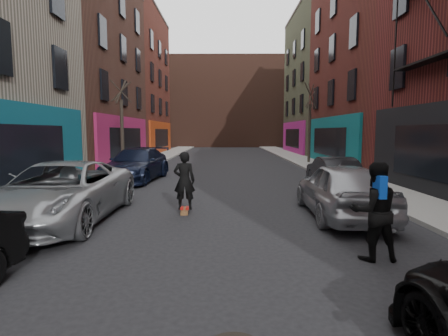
{
  "coord_description": "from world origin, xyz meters",
  "views": [
    {
      "loc": [
        -0.11,
        -2.52,
        2.46
      ],
      "look_at": [
        -0.16,
        5.66,
        1.6
      ],
      "focal_mm": 28.0,
      "sensor_mm": 36.0,
      "label": 1
    }
  ],
  "objects_px": {
    "tree_left_far": "(122,115)",
    "tree_right_far": "(310,117)",
    "skateboarder": "(184,181)",
    "skateboard": "(185,211)",
    "parked_left_end": "(136,164)",
    "parked_right_end": "(333,172)",
    "parked_right_far": "(341,189)",
    "pedestrian": "(374,211)",
    "parked_left_far": "(61,192)"
  },
  "relations": [
    {
      "from": "skateboard",
      "to": "skateboarder",
      "type": "distance_m",
      "value": 0.93
    },
    {
      "from": "tree_right_far",
      "to": "skateboard",
      "type": "height_order",
      "value": "tree_right_far"
    },
    {
      "from": "parked_right_far",
      "to": "skateboarder",
      "type": "xyz_separation_m",
      "value": [
        -4.57,
        0.53,
        0.17
      ]
    },
    {
      "from": "skateboarder",
      "to": "tree_right_far",
      "type": "bearing_deg",
      "value": -119.81
    },
    {
      "from": "tree_left_far",
      "to": "pedestrian",
      "type": "xyz_separation_m",
      "value": [
        8.92,
        -13.98,
        -2.43
      ]
    },
    {
      "from": "skateboard",
      "to": "tree_right_far",
      "type": "bearing_deg",
      "value": 60.19
    },
    {
      "from": "tree_right_far",
      "to": "parked_right_end",
      "type": "height_order",
      "value": "tree_right_far"
    },
    {
      "from": "skateboard",
      "to": "parked_left_far",
      "type": "bearing_deg",
      "value": -166.27
    },
    {
      "from": "parked_right_far",
      "to": "parked_right_end",
      "type": "bearing_deg",
      "value": -102.97
    },
    {
      "from": "parked_left_end",
      "to": "parked_right_end",
      "type": "bearing_deg",
      "value": -7.26
    },
    {
      "from": "parked_left_end",
      "to": "parked_right_end",
      "type": "relative_size",
      "value": 1.35
    },
    {
      "from": "parked_right_far",
      "to": "pedestrian",
      "type": "distance_m",
      "value": 3.39
    },
    {
      "from": "tree_right_far",
      "to": "parked_right_far",
      "type": "distance_m",
      "value": 17.11
    },
    {
      "from": "parked_right_far",
      "to": "tree_right_far",
      "type": "bearing_deg",
      "value": -98.66
    },
    {
      "from": "parked_right_end",
      "to": "tree_right_far",
      "type": "bearing_deg",
      "value": -98.02
    },
    {
      "from": "tree_left_far",
      "to": "pedestrian",
      "type": "distance_m",
      "value": 16.76
    },
    {
      "from": "parked_left_end",
      "to": "tree_left_far",
      "type": "bearing_deg",
      "value": 122.06
    },
    {
      "from": "tree_left_far",
      "to": "skateboarder",
      "type": "distance_m",
      "value": 11.45
    },
    {
      "from": "tree_right_far",
      "to": "pedestrian",
      "type": "height_order",
      "value": "tree_right_far"
    },
    {
      "from": "tree_right_far",
      "to": "parked_left_end",
      "type": "xyz_separation_m",
      "value": [
        -10.8,
        -9.17,
        -2.72
      ]
    },
    {
      "from": "tree_right_far",
      "to": "parked_left_far",
      "type": "bearing_deg",
      "value": -122.17
    },
    {
      "from": "parked_right_far",
      "to": "skateboard",
      "type": "height_order",
      "value": "parked_right_far"
    },
    {
      "from": "parked_left_end",
      "to": "parked_left_far",
      "type": "bearing_deg",
      "value": -84.69
    },
    {
      "from": "tree_left_far",
      "to": "parked_right_end",
      "type": "xyz_separation_m",
      "value": [
        10.8,
        -5.22,
        -2.7
      ]
    },
    {
      "from": "skateboarder",
      "to": "tree_left_far",
      "type": "bearing_deg",
      "value": -69.05
    },
    {
      "from": "parked_left_far",
      "to": "skateboard",
      "type": "height_order",
      "value": "parked_left_far"
    },
    {
      "from": "parked_left_far",
      "to": "parked_right_end",
      "type": "distance_m",
      "value": 10.95
    },
    {
      "from": "parked_left_far",
      "to": "pedestrian",
      "type": "xyz_separation_m",
      "value": [
        7.32,
        -2.81,
        0.13
      ]
    },
    {
      "from": "tree_right_far",
      "to": "pedestrian",
      "type": "bearing_deg",
      "value": -99.89
    },
    {
      "from": "parked_left_end",
      "to": "parked_right_end",
      "type": "height_order",
      "value": "parked_left_end"
    },
    {
      "from": "tree_right_far",
      "to": "parked_right_far",
      "type": "height_order",
      "value": "tree_right_far"
    },
    {
      "from": "parked_right_far",
      "to": "parked_right_end",
      "type": "relative_size",
      "value": 1.15
    },
    {
      "from": "tree_right_far",
      "to": "parked_left_end",
      "type": "relative_size",
      "value": 1.22
    },
    {
      "from": "parked_right_end",
      "to": "pedestrian",
      "type": "relative_size",
      "value": 2.19
    },
    {
      "from": "parked_left_far",
      "to": "parked_right_far",
      "type": "height_order",
      "value": "parked_left_far"
    },
    {
      "from": "tree_right_far",
      "to": "skateboarder",
      "type": "distance_m",
      "value": 17.97
    },
    {
      "from": "tree_left_far",
      "to": "skateboarder",
      "type": "bearing_deg",
      "value": -64.42
    },
    {
      "from": "parked_left_far",
      "to": "skateboarder",
      "type": "bearing_deg",
      "value": 17.8
    },
    {
      "from": "parked_right_end",
      "to": "skateboarder",
      "type": "bearing_deg",
      "value": 39.32
    },
    {
      "from": "parked_right_end",
      "to": "skateboarder",
      "type": "relative_size",
      "value": 2.34
    },
    {
      "from": "tree_left_far",
      "to": "tree_right_far",
      "type": "height_order",
      "value": "tree_right_far"
    },
    {
      "from": "tree_left_far",
      "to": "parked_left_end",
      "type": "xyz_separation_m",
      "value": [
        1.6,
        -3.17,
        -2.57
      ]
    },
    {
      "from": "tree_right_far",
      "to": "parked_left_far",
      "type": "distance_m",
      "value": 20.46
    },
    {
      "from": "tree_left_far",
      "to": "skateboard",
      "type": "bearing_deg",
      "value": -64.42
    },
    {
      "from": "tree_left_far",
      "to": "pedestrian",
      "type": "bearing_deg",
      "value": -57.46
    },
    {
      "from": "parked_right_end",
      "to": "tree_left_far",
      "type": "bearing_deg",
      "value": -25.73
    },
    {
      "from": "parked_right_far",
      "to": "parked_left_end",
      "type": "bearing_deg",
      "value": -42.1
    },
    {
      "from": "tree_left_far",
      "to": "tree_right_far",
      "type": "xyz_separation_m",
      "value": [
        12.4,
        6.0,
        0.15
      ]
    },
    {
      "from": "tree_right_far",
      "to": "parked_left_end",
      "type": "distance_m",
      "value": 14.43
    },
    {
      "from": "tree_left_far",
      "to": "skateboard",
      "type": "xyz_separation_m",
      "value": [
        4.83,
        -10.1,
        -3.33
      ]
    }
  ]
}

